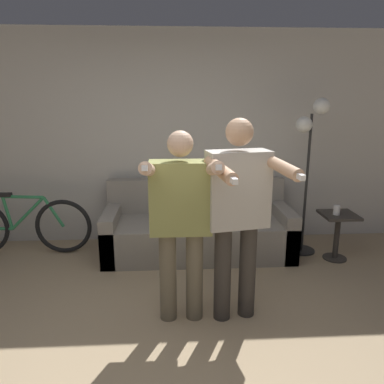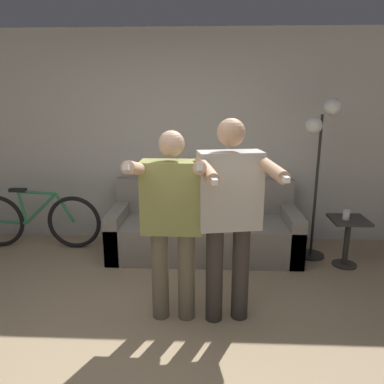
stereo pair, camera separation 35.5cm
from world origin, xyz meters
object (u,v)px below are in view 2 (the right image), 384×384
Objects in this scene: side_table at (348,233)px; bicycle at (36,220)px; floor_lamp at (321,142)px; cup at (346,215)px; cat at (185,172)px; person_right at (230,209)px; person_left at (172,214)px; couch at (204,231)px.

bicycle reaches higher than side_table.
cup is at bearing -46.04° from floor_lamp.
bicycle is (-1.82, -0.21, -0.58)m from cat.
side_table is at bearing 32.77° from cup.
person_right is at bearing -32.56° from bicycle.
person_right is 0.92× the size of floor_lamp.
floor_lamp reaches higher than person_left.
person_left is at bearing -138.49° from floor_lamp.
cup is at bearing -147.23° from side_table.
couch is 3.98× the size of side_table.
cat reaches higher than couch.
cup is at bearing -11.29° from couch.
bicycle is at bearing 177.53° from couch.
person_left is 0.98× the size of bicycle.
cat is 1.92m from bicycle.
couch is at bearing -2.47° from bicycle.
cat is (-0.25, 0.30, 0.66)m from couch.
person_left is 2.90× the size of side_table.
couch is at bearing 178.33° from floor_lamp.
person_right reaches higher than side_table.
person_left reaches higher than couch.
bicycle is at bearing 141.99° from person_left.
cup reaches higher than side_table.
side_table is at bearing -9.92° from couch.
bicycle is (-2.27, 1.45, -0.63)m from person_right.
bicycle is (-3.63, 0.36, -0.04)m from side_table.
side_table is (1.80, 1.09, -0.54)m from person_left.
person_right is (0.21, -1.36, 0.70)m from couch.
bicycle reaches higher than cup.
couch is 5.31× the size of cat.
cup is (1.76, -0.60, -0.33)m from cat.
cup is at bearing -6.25° from bicycle.
person_left is at bearing -38.57° from bicycle.
side_table is (1.81, -0.57, -0.55)m from cat.
side_table is at bearing 31.74° from person_left.
side_table is (0.30, -0.24, -0.96)m from floor_lamp.
person_right is 1.83m from side_table.
person_right is 15.87× the size of cup.
cat is at bearing 94.68° from person_right.
cat is at bearing 167.34° from floor_lamp.
person_right is 2.77m from bicycle.
cup is (0.26, -0.27, -0.74)m from floor_lamp.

